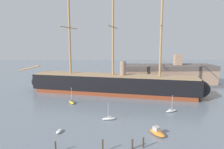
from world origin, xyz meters
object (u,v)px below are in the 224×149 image
at_px(mooring_piling_midwater, 103,146).
at_px(tall_ship, 113,84).
at_px(mooring_piling_nearest, 55,147).
at_px(sailboat_mid_right, 171,111).
at_px(sailboat_alongside_bow, 72,102).
at_px(motorboat_distant_centre, 115,82).
at_px(dinghy_alongside_stern, 172,97).
at_px(dinghy_far_right, 181,88).
at_px(dinghy_foreground_left, 59,131).
at_px(dockside_warehouse_right, 167,75).
at_px(mooring_piling_right_pair, 143,143).
at_px(motorboat_foreground_right, 157,132).
at_px(mooring_piling_left_pair, 132,144).
at_px(sailboat_near_centre, 109,118).
at_px(motorboat_far_left, 47,88).

bearing_deg(mooring_piling_midwater, tall_ship, 86.15).
bearing_deg(mooring_piling_nearest, sailboat_mid_right, 37.72).
bearing_deg(sailboat_alongside_bow, motorboat_distant_centre, 64.55).
relative_size(dinghy_alongside_stern, mooring_piling_nearest, 1.21).
height_order(dinghy_far_right, mooring_piling_midwater, mooring_piling_midwater).
distance_m(dinghy_foreground_left, dockside_warehouse_right, 62.99).
distance_m(sailboat_mid_right, mooring_piling_right_pair, 22.44).
xyz_separation_m(motorboat_foreground_right, motorboat_distant_centre, (-7.07, 54.50, -0.01)).
distance_m(motorboat_distant_centre, mooring_piling_midwater, 61.15).
bearing_deg(mooring_piling_nearest, sailboat_alongside_bow, 94.66).
bearing_deg(dinghy_far_right, tall_ship, -163.28).
height_order(motorboat_distant_centre, mooring_piling_left_pair, mooring_piling_left_pair).
distance_m(sailboat_near_centre, mooring_piling_midwater, 15.27).
bearing_deg(tall_ship, sailboat_mid_right, -52.54).
height_order(tall_ship, mooring_piling_right_pair, tall_ship).
relative_size(dinghy_alongside_stern, mooring_piling_right_pair, 1.25).
xyz_separation_m(tall_ship, mooring_piling_nearest, (-11.09, -41.50, -2.85)).
bearing_deg(mooring_piling_midwater, mooring_piling_nearest, -179.22).
bearing_deg(motorboat_distant_centre, dinghy_alongside_stern, -53.32).
distance_m(mooring_piling_nearest, mooring_piling_right_pair, 15.82).
relative_size(sailboat_near_centre, motorboat_far_left, 1.34).
height_order(motorboat_far_left, mooring_piling_right_pair, mooring_piling_right_pair).
distance_m(sailboat_mid_right, mooring_piling_nearest, 34.06).
bearing_deg(sailboat_near_centre, dinghy_foreground_left, -146.81).
bearing_deg(motorboat_distant_centre, dinghy_foreground_left, -104.67).
xyz_separation_m(sailboat_near_centre, sailboat_alongside_bow, (-11.90, 14.38, 0.06)).
bearing_deg(motorboat_far_left, mooring_piling_right_pair, -56.80).
bearing_deg(sailboat_mid_right, mooring_piling_midwater, -131.95).
distance_m(dinghy_foreground_left, sailboat_near_centre, 12.89).
distance_m(mooring_piling_right_pair, mooring_piling_midwater, 7.56).
height_order(sailboat_near_centre, dinghy_alongside_stern, sailboat_near_centre).
distance_m(sailboat_mid_right, dinghy_alongside_stern, 15.31).
relative_size(motorboat_distant_centre, mooring_piling_nearest, 2.16).
xyz_separation_m(motorboat_foreground_right, mooring_piling_nearest, (-19.60, -6.61, 0.42)).
bearing_deg(mooring_piling_left_pair, dockside_warehouse_right, 68.52).
xyz_separation_m(dinghy_alongside_stern, mooring_piling_nearest, (-31.69, -35.39, 0.76)).
xyz_separation_m(sailboat_near_centre, mooring_piling_midwater, (-1.18, -15.21, 0.77)).
bearing_deg(dinghy_far_right, dockside_warehouse_right, 115.25).
height_order(dinghy_foreground_left, sailboat_near_centre, sailboat_near_centre).
relative_size(sailboat_near_centre, sailboat_mid_right, 0.95).
height_order(dinghy_alongside_stern, mooring_piling_midwater, mooring_piling_midwater).
distance_m(dinghy_far_right, mooring_piling_right_pair, 54.68).
xyz_separation_m(mooring_piling_midwater, dockside_warehouse_right, (28.02, 58.48, 3.41)).
bearing_deg(sailboat_mid_right, dinghy_far_right, 65.65).
bearing_deg(motorboat_foreground_right, mooring_piling_nearest, -161.35).
bearing_deg(motorboat_far_left, motorboat_distant_centre, 19.74).
bearing_deg(dinghy_foreground_left, dinghy_far_right, 45.30).
xyz_separation_m(mooring_piling_left_pair, dockside_warehouse_right, (22.68, 57.63, 3.61)).
distance_m(sailboat_near_centre, mooring_piling_left_pair, 14.97).
xyz_separation_m(sailboat_near_centre, sailboat_mid_right, (17.45, 5.52, 0.02)).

